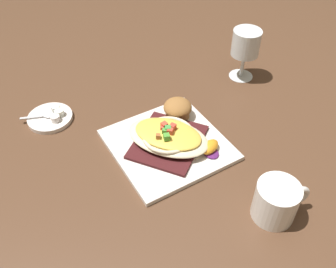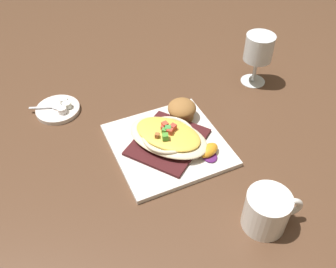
# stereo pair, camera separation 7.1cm
# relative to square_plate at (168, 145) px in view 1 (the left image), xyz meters

# --- Properties ---
(ground_plane) EXTENTS (2.60, 2.60, 0.00)m
(ground_plane) POSITION_rel_square_plate_xyz_m (0.00, 0.00, -0.01)
(ground_plane) COLOR brown
(square_plate) EXTENTS (0.27, 0.27, 0.01)m
(square_plate) POSITION_rel_square_plate_xyz_m (0.00, 0.00, 0.00)
(square_plate) COLOR white
(square_plate) RESTS_ON ground_plane
(folded_napkin) EXTENTS (0.22, 0.23, 0.01)m
(folded_napkin) POSITION_rel_square_plate_xyz_m (0.00, 0.00, 0.01)
(folded_napkin) COLOR #44181A
(folded_napkin) RESTS_ON square_plate
(gratin_dish) EXTENTS (0.23, 0.21, 0.05)m
(gratin_dish) POSITION_rel_square_plate_xyz_m (-0.00, 0.00, 0.03)
(gratin_dish) COLOR beige
(gratin_dish) RESTS_ON folded_napkin
(muffin) EXTENTS (0.07, 0.07, 0.05)m
(muffin) POSITION_rel_square_plate_xyz_m (0.07, -0.08, 0.03)
(muffin) COLOR olive
(muffin) RESTS_ON square_plate
(orange_garnish) EXTENTS (0.06, 0.06, 0.02)m
(orange_garnish) POSITION_rel_square_plate_xyz_m (-0.08, -0.07, 0.02)
(orange_garnish) COLOR #551E5E
(orange_garnish) RESTS_ON square_plate
(coffee_mug) EXTENTS (0.09, 0.12, 0.08)m
(coffee_mug) POSITION_rel_square_plate_xyz_m (-0.28, -0.07, 0.03)
(coffee_mug) COLOR white
(coffee_mug) RESTS_ON ground_plane
(stemmed_glass) EXTENTS (0.08, 0.08, 0.15)m
(stemmed_glass) POSITION_rel_square_plate_xyz_m (0.12, -0.35, 0.10)
(stemmed_glass) COLOR white
(stemmed_glass) RESTS_ON ground_plane
(creamer_saucer) EXTENTS (0.12, 0.12, 0.01)m
(creamer_saucer) POSITION_rel_square_plate_xyz_m (0.25, 0.20, -0.00)
(creamer_saucer) COLOR white
(creamer_saucer) RESTS_ON ground_plane
(spoon) EXTENTS (0.05, 0.09, 0.01)m
(spoon) POSITION_rel_square_plate_xyz_m (0.26, 0.21, 0.01)
(spoon) COLOR silver
(spoon) RESTS_ON creamer_saucer
(creamer_cup_0) EXTENTS (0.02, 0.02, 0.02)m
(creamer_cup_0) POSITION_rel_square_plate_xyz_m (0.23, 0.19, 0.01)
(creamer_cup_0) COLOR white
(creamer_cup_0) RESTS_ON creamer_saucer
(creamer_cup_1) EXTENTS (0.02, 0.02, 0.02)m
(creamer_cup_1) POSITION_rel_square_plate_xyz_m (0.24, 0.18, 0.01)
(creamer_cup_1) COLOR white
(creamer_cup_1) RESTS_ON creamer_saucer
(creamer_cup_2) EXTENTS (0.02, 0.02, 0.02)m
(creamer_cup_2) POSITION_rel_square_plate_xyz_m (0.27, 0.18, 0.01)
(creamer_cup_2) COLOR white
(creamer_cup_2) RESTS_ON creamer_saucer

